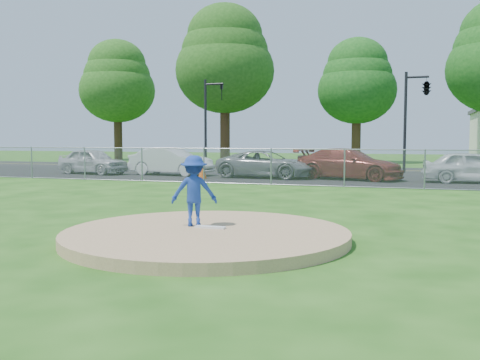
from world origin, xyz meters
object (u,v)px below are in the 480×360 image
Objects in this scene: tree_left at (225,59)px; tree_far_left at (117,81)px; pitcher at (194,191)px; parked_car_white at (171,161)px; parked_car_darkred at (349,164)px; parked_car_pearl at (471,167)px; traffic_cone at (202,170)px; parked_car_silver at (93,161)px; tree_center at (357,81)px; traffic_signal_center at (424,89)px; traffic_signal_left at (209,116)px; parked_car_gray at (266,164)px.

tree_far_left is at bearing 169.70° from tree_left.
pitcher is 17.67m from parked_car_white.
parked_car_darkred reaches higher than parked_car_pearl.
parked_car_darkred is (6.74, 1.63, 0.33)m from traffic_cone.
traffic_cone is (-5.65, 14.01, -0.49)m from pitcher.
parked_car_silver reaches higher than parked_car_pearl.
parked_car_white is at bearing -73.43° from parked_car_silver.
tree_center is 1.76× the size of traffic_signal_center.
pitcher is at bearing -56.51° from tree_far_left.
tree_left reaches higher than parked_car_pearl.
parked_car_white is at bearing 145.83° from traffic_cone.
parked_car_pearl is (6.94, -18.25, -5.77)m from tree_center.
tree_center is 2.23× the size of parked_car_white.
tree_left is 33.24m from pitcher.
tree_left is at bearing -10.30° from tree_far_left.
parked_car_silver is (-16.96, -6.39, -3.91)m from traffic_signal_center.
tree_center is 13.12m from traffic_signal_center.
tree_far_left is 1.92× the size of traffic_signal_center.
tree_far_left reaches higher than parked_car_white.
tree_left is 2.24× the size of traffic_signal_left.
tree_center is at bearing 75.55° from traffic_cone.
traffic_signal_left is 1.27× the size of parked_car_white.
tree_center is 22.70m from parked_car_silver.
pitcher is at bearing -169.56° from parked_car_darkred.
traffic_signal_center is at bearing 13.45° from parked_car_pearl.
tree_center is 2.42× the size of parked_car_silver.
parked_car_gray is at bearing 27.67° from traffic_cone.
parked_car_darkred is at bearing -32.40° from traffic_signal_left.
tree_center reaches higher than pitcher.
traffic_signal_left is 6.50m from parked_car_white.
traffic_cone is at bearing -88.42° from pitcher.
tree_left is 18.63m from parked_car_gray.
pitcher reaches higher than parked_car_gray.
tree_far_left reaches higher than parked_car_darkred.
traffic_cone is at bearing -49.44° from tree_far_left.
traffic_cone is at bearing 118.01° from parked_car_darkred.
parked_car_silver is (9.01, -17.39, -6.36)m from tree_far_left.
parked_car_pearl is at bearing 6.55° from traffic_cone.
tree_left is 17.25m from parked_car_silver.
tree_center is 12.37× the size of traffic_cone.
tree_center is 14.63m from traffic_signal_left.
parked_car_silver reaches higher than traffic_cone.
parked_car_gray is 1.18× the size of parked_car_pearl.
tree_center is at bearing -17.60° from parked_car_white.
pitcher is at bearing -164.28° from parked_car_gray.
tree_far_left is 0.86× the size of tree_left.
tree_far_left reaches higher than parked_car_pearl.
tree_far_left is at bearing 140.27° from traffic_signal_left.
parked_car_silver is 13.68m from parked_car_darkred.
traffic_signal_center reaches higher than parked_car_white.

